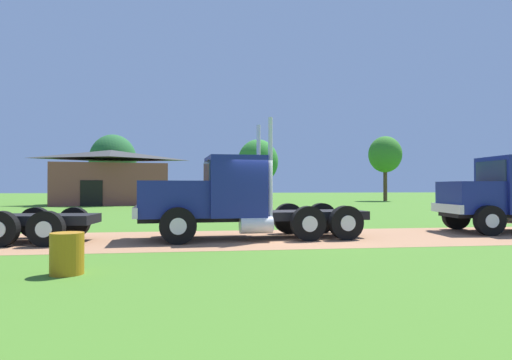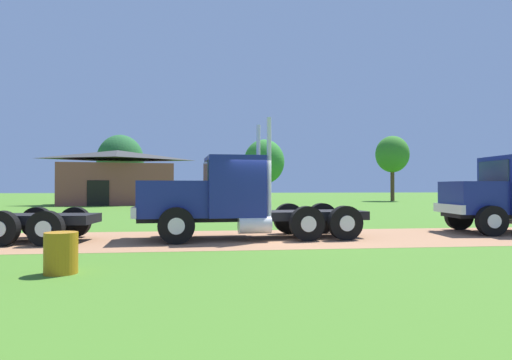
# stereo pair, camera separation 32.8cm
# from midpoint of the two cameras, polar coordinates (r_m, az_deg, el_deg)

# --- Properties ---
(ground_plane) EXTENTS (200.00, 200.00, 0.00)m
(ground_plane) POSITION_cam_midpoint_polar(r_m,az_deg,el_deg) (14.63, 0.87, -7.47)
(ground_plane) COLOR #447424
(dirt_track) EXTENTS (120.00, 5.30, 0.01)m
(dirt_track) POSITION_cam_midpoint_polar(r_m,az_deg,el_deg) (14.63, 0.87, -7.45)
(dirt_track) COLOR #A1704E
(dirt_track) RESTS_ON ground_plane
(truck_foreground_white) EXTENTS (7.64, 2.95, 3.84)m
(truck_foreground_white) POSITION_cam_midpoint_polar(r_m,az_deg,el_deg) (14.47, -4.41, -2.49)
(truck_foreground_white) COLOR black
(truck_foreground_white) RESTS_ON ground_plane
(steel_barrel) EXTENTS (0.63, 0.63, 0.80)m
(steel_barrel) POSITION_cam_midpoint_polar(r_m,az_deg,el_deg) (9.50, -23.92, -8.58)
(steel_barrel) COLOR #B27214
(steel_barrel) RESTS_ON ground_plane
(shed_building) EXTENTS (11.10, 7.67, 5.05)m
(shed_building) POSITION_cam_midpoint_polar(r_m,az_deg,el_deg) (43.31, -18.23, 0.21)
(shed_building) COLOR brown
(shed_building) RESTS_ON ground_plane
(tree_left) EXTENTS (5.49, 5.49, 7.89)m
(tree_left) POSITION_cam_midpoint_polar(r_m,az_deg,el_deg) (56.13, -17.97, 2.47)
(tree_left) COLOR #513823
(tree_left) RESTS_ON ground_plane
(tree_mid) EXTENTS (4.40, 4.40, 6.81)m
(tree_mid) POSITION_cam_midpoint_polar(r_m,az_deg,el_deg) (48.73, 0.06, 2.35)
(tree_mid) COLOR #513823
(tree_mid) RESTS_ON ground_plane
(tree_right) EXTENTS (3.80, 3.80, 7.46)m
(tree_right) POSITION_cam_midpoint_polar(r_m,az_deg,el_deg) (53.54, 16.00, 3.12)
(tree_right) COLOR #513823
(tree_right) RESTS_ON ground_plane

